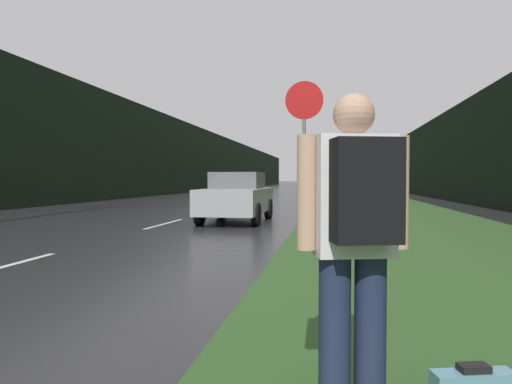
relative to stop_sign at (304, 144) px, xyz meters
name	(u,v)px	position (x,y,z in m)	size (l,w,h in m)	color
grass_verge	(357,195)	(2.58, 29.88, -2.00)	(6.00, 240.00, 0.02)	#2D5123
lane_stripe_c	(165,224)	(-4.35, 3.89, -2.01)	(0.12, 3.00, 0.01)	silver
lane_stripe_d	(222,209)	(-4.35, 10.89, -2.01)	(0.12, 3.00, 0.01)	silver
treeline_far_side	(197,160)	(-14.27, 39.88, 1.39)	(2.00, 140.00, 6.80)	black
treeline_near_side	(412,165)	(8.58, 39.88, 0.79)	(2.00, 140.00, 5.60)	black
stop_sign	(304,144)	(0.00, 0.00, 0.00)	(0.74, 0.07, 3.23)	slate
hitchhiker_with_backpack	(355,235)	(0.67, -6.45, -0.99)	(0.60, 0.50, 1.79)	#1E2847
car_passing_near	(237,197)	(-2.39, 4.96, -1.24)	(1.85, 4.06, 1.54)	#9E9EA3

